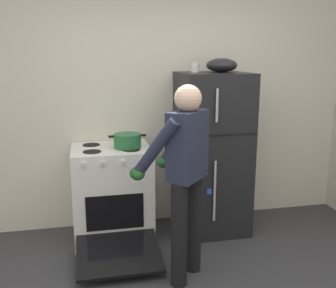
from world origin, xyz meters
TOP-DOWN VIEW (x-y plane):
  - kitchen_wall_back at (0.00, 1.95)m, footprint 6.00×0.10m
  - refrigerator at (0.53, 1.57)m, footprint 0.68×0.72m
  - stove_range at (-0.50, 1.55)m, footprint 0.76×1.23m
  - person_cook at (0.01, 0.71)m, footprint 0.64×0.67m
  - red_pot at (-0.34, 1.52)m, footprint 0.36×0.26m
  - coffee_mug at (0.36, 1.62)m, footprint 0.11×0.08m
  - mixing_bowl at (0.61, 1.57)m, footprint 0.31×0.31m

SIDE VIEW (x-z plane):
  - stove_range at x=-0.50m, z-range -0.01..0.93m
  - refrigerator at x=0.53m, z-range 0.00..1.64m
  - person_cook at x=0.01m, z-range 0.15..1.75m
  - red_pot at x=-0.34m, z-range 0.94..1.07m
  - kitchen_wall_back at x=0.00m, z-range 0.00..2.70m
  - coffee_mug at x=0.36m, z-range 1.64..1.74m
  - mixing_bowl at x=0.61m, z-range 1.64..1.78m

